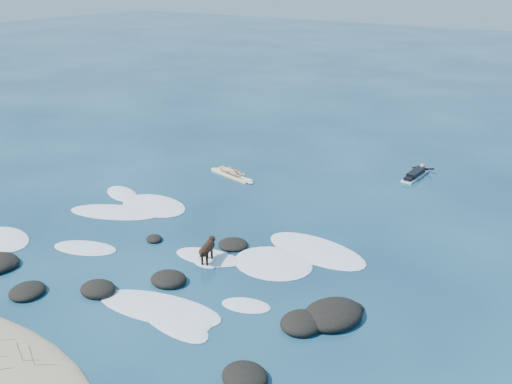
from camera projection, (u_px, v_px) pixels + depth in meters
The scene contains 6 objects.
ground at pixel (178, 247), 20.18m from camera, with size 160.00×160.00×0.00m, color #0A2642.
reef_rocks at pixel (166, 293), 17.15m from camera, with size 14.27×7.38×0.57m.
breaking_foam at pixel (167, 249), 19.99m from camera, with size 13.34×8.48×0.12m.
standing_surfer_rig at pixel (232, 163), 26.60m from camera, with size 2.90×1.03×1.66m.
paddling_surfer_rig at pixel (416, 174), 26.74m from camera, with size 1.11×2.48×0.43m.
dog at pixel (207, 248), 18.93m from camera, with size 0.56×1.26×0.82m.
Camera 1 is at (12.27, -13.46, 9.32)m, focal length 40.00 mm.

